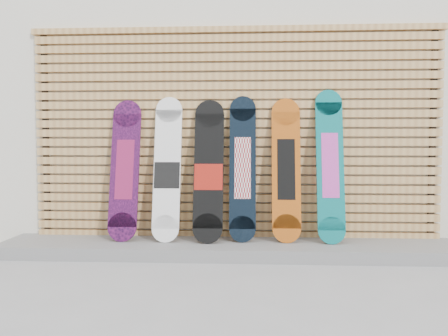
{
  "coord_description": "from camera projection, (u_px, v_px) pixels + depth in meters",
  "views": [
    {
      "loc": [
        -0.02,
        -3.57,
        1.08
      ],
      "look_at": [
        -0.25,
        0.75,
        0.85
      ],
      "focal_mm": 35.0,
      "sensor_mm": 36.0,
      "label": 1
    }
  ],
  "objects": [
    {
      "name": "snowboard_2",
      "position": [
        209.0,
        171.0,
        4.36
      ],
      "size": [
        0.3,
        0.36,
        1.43
      ],
      "color": "black",
      "rests_on": "concrete_step"
    },
    {
      "name": "ground",
      "position": [
        249.0,
        275.0,
        3.62
      ],
      "size": [
        80.0,
        80.0,
        0.0
      ],
      "primitive_type": "plane",
      "color": "#949497",
      "rests_on": "ground"
    },
    {
      "name": "snowboard_3",
      "position": [
        243.0,
        168.0,
        4.38
      ],
      "size": [
        0.26,
        0.29,
        1.46
      ],
      "color": "black",
      "rests_on": "concrete_step"
    },
    {
      "name": "slat_wall",
      "position": [
        235.0,
        133.0,
        4.53
      ],
      "size": [
        4.26,
        0.08,
        2.29
      ],
      "color": "tan",
      "rests_on": "ground"
    },
    {
      "name": "snowboard_5",
      "position": [
        330.0,
        165.0,
        4.31
      ],
      "size": [
        0.27,
        0.32,
        1.52
      ],
      "color": "#0B6B6D",
      "rests_on": "concrete_step"
    },
    {
      "name": "snowboard_4",
      "position": [
        286.0,
        169.0,
        4.35
      ],
      "size": [
        0.28,
        0.29,
        1.44
      ],
      "color": "#B05012",
      "rests_on": "concrete_step"
    },
    {
      "name": "snowboard_1",
      "position": [
        167.0,
        169.0,
        4.39
      ],
      "size": [
        0.27,
        0.33,
        1.46
      ],
      "color": "white",
      "rests_on": "concrete_step"
    },
    {
      "name": "building",
      "position": [
        280.0,
        100.0,
        6.99
      ],
      "size": [
        12.0,
        5.0,
        3.6
      ],
      "primitive_type": "cube",
      "color": "silver",
      "rests_on": "ground"
    },
    {
      "name": "snowboard_0",
      "position": [
        125.0,
        169.0,
        4.42
      ],
      "size": [
        0.29,
        0.32,
        1.43
      ],
      "color": "black",
      "rests_on": "concrete_step"
    },
    {
      "name": "concrete_step",
      "position": [
        234.0,
        248.0,
        4.3
      ],
      "size": [
        4.6,
        0.7,
        0.12
      ],
      "primitive_type": "cube",
      "color": "slate",
      "rests_on": "ground"
    }
  ]
}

